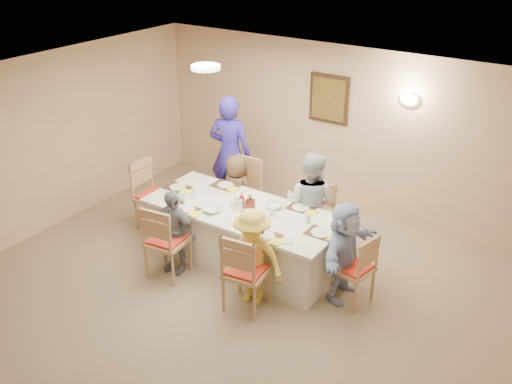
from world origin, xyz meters
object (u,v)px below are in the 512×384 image
Objects in this scene: chair_back_right at (314,217)px; diner_right_end at (344,251)px; chair_right_end at (353,267)px; diner_back_left at (237,192)px; chair_front_right at (247,270)px; chair_front_left at (167,239)px; chair_back_left at (241,193)px; chair_left_end at (155,196)px; diner_back_right at (311,204)px; diner_front_left at (173,231)px; diner_front_right at (253,257)px; condiment_ketchup at (242,200)px; caregiver at (230,153)px; dining_table at (244,235)px.

diner_right_end reaches higher than chair_back_right.
chair_right_end is 2.26m from diner_back_left.
chair_front_right is 0.90× the size of diner_back_left.
chair_back_left is at bearing -97.44° from chair_front_left.
diner_back_right is at bearing -74.90° from chair_left_end.
chair_front_left is at bearing -95.16° from diner_front_left.
chair_front_right reaches higher than chair_right_end.
diner_back_left is at bearing -90.16° from chair_back_left.
diner_front_right is (0.00, -1.48, 0.15)m from chair_back_right.
chair_back_left is 1.48m from diner_front_left.
diner_front_right is (-0.95, -0.68, 0.16)m from chair_right_end.
chair_right_end is at bearing 141.18° from diner_back_right.
diner_back_left is at bearing -3.23° from diner_back_right.
diner_right_end is at bearing 33.58° from diner_front_right.
diner_back_right is 1.15× the size of diner_right_end.
condiment_ketchup is at bearing 45.63° from diner_front_left.
chair_back_right is at bearing 45.90° from diner_right_end.
chair_front_right reaches higher than condiment_ketchup.
chair_front_left is 0.90× the size of diner_front_left.
chair_left_end is at bearing 53.05° from caregiver.
caregiver is (-1.05, 1.15, 0.51)m from dining_table.
chair_right_end is 2.88m from caregiver.
chair_left_end is at bearing -27.87° from chair_front_right.
diner_front_left is 0.91× the size of diner_right_end.
chair_left_end is (-0.95, 0.80, 0.01)m from chair_front_left.
chair_right_end is at bearing -89.80° from diner_right_end.
diner_front_right is 1.07m from diner_right_end.
diner_back_left is at bearing 120.30° from caregiver.
chair_left_end is at bearing 180.00° from dining_table.
chair_back_right is 1.74m from caregiver.
chair_right_end is (0.95, 0.80, -0.05)m from chair_front_right.
caregiver is (-2.60, 1.15, 0.44)m from chair_right_end.
diner_back_left is 0.78× the size of diner_back_right.
diner_back_left is (-1.20, -0.12, 0.10)m from chair_back_right.
diner_front_left is at bearing -129.21° from condiment_ketchup.
condiment_ketchup is at bearing -59.48° from chair_front_right.
caregiver reaches higher than condiment_ketchup.
chair_left_end is 1.17m from diner_front_left.
diner_back_right is (0.60, 0.68, 0.34)m from dining_table.
diner_back_left is 2.13m from diner_right_end.
diner_back_left is (-1.20, 1.48, 0.06)m from chair_front_right.
dining_table is 0.92m from diner_front_left.
diner_front_right is at bearing 178.27° from chair_front_left.
diner_front_right reaches higher than chair_front_right.
diner_front_right is (1.20, -1.36, 0.05)m from diner_back_left.
chair_back_left is 1.04m from condiment_ketchup.
chair_back_left is at bearing -173.46° from chair_back_right.
chair_front_left is (0.00, -1.60, 0.01)m from chair_back_left.
chair_back_left reaches higher than condiment_ketchup.
condiment_ketchup is (0.57, 0.81, 0.36)m from chair_front_left.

